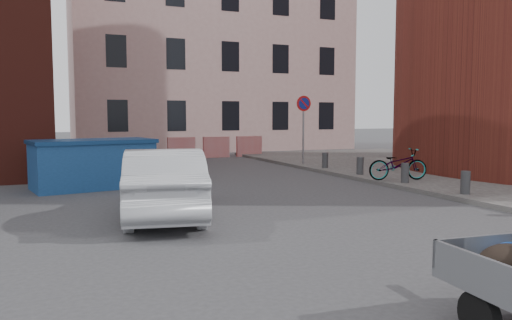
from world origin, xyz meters
name	(u,v)px	position (x,y,z in m)	size (l,w,h in m)	color
ground	(251,231)	(0.00, 0.00, 0.00)	(120.00, 120.00, 0.00)	#38383A
sidewalk	(493,176)	(10.00, 4.00, 0.06)	(9.00, 24.00, 0.12)	#474442
building_pink	(209,34)	(6.00, 22.00, 7.00)	(16.00, 8.00, 14.00)	#C09894
no_parking_sign	(304,115)	(6.00, 9.48, 2.01)	(0.60, 0.09, 2.65)	gray
bollards	(405,173)	(6.00, 3.40, 0.40)	(0.22, 9.02, 0.55)	#3A3A3D
barriers	(216,147)	(4.20, 15.00, 0.50)	(4.70, 0.18, 1.00)	red
dumpster	(93,164)	(-2.08, 6.50, 0.68)	(3.45, 2.23, 1.34)	#1D4A8B
silver_car	(164,183)	(-1.11, 1.81, 0.67)	(1.42, 4.08, 1.35)	#AFB2B7
bicycle	(398,164)	(6.20, 3.97, 0.58)	(0.61, 1.74, 0.92)	black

